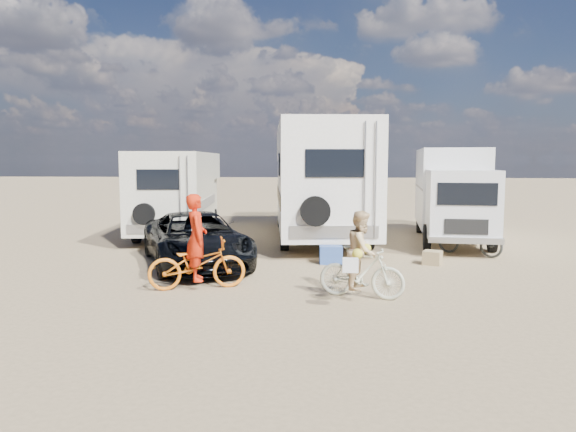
# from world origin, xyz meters

# --- Properties ---
(ground) EXTENTS (140.00, 140.00, 0.00)m
(ground) POSITION_xyz_m (0.00, 0.00, 0.00)
(ground) COLOR #9D845E
(ground) RESTS_ON ground
(rv_main) EXTENTS (3.90, 9.54, 3.83)m
(rv_main) POSITION_xyz_m (-0.41, 6.97, 1.91)
(rv_main) COLOR white
(rv_main) RESTS_ON ground
(rv_left) EXTENTS (3.06, 7.15, 2.91)m
(rv_left) POSITION_xyz_m (-5.39, 7.09, 1.46)
(rv_left) COLOR beige
(rv_left) RESTS_ON ground
(box_truck) EXTENTS (2.64, 6.74, 3.03)m
(box_truck) POSITION_xyz_m (3.99, 6.31, 1.52)
(box_truck) COLOR silver
(box_truck) RESTS_ON ground
(dark_suv) EXTENTS (4.04, 5.30, 1.34)m
(dark_suv) POSITION_xyz_m (-3.30, 1.51, 0.67)
(dark_suv) COLOR black
(dark_suv) RESTS_ON ground
(bike_man) EXTENTS (2.11, 1.29, 1.05)m
(bike_man) POSITION_xyz_m (-2.63, -0.94, 0.52)
(bike_man) COLOR orange
(bike_man) RESTS_ON ground
(bike_woman) EXTENTS (1.75, 0.92, 1.01)m
(bike_woman) POSITION_xyz_m (0.73, -1.38, 0.51)
(bike_woman) COLOR beige
(bike_woman) RESTS_ON ground
(rider_man) EXTENTS (0.61, 0.76, 1.79)m
(rider_man) POSITION_xyz_m (-2.63, -0.94, 0.90)
(rider_man) COLOR red
(rider_man) RESTS_ON ground
(rider_woman) EXTENTS (0.76, 0.87, 1.52)m
(rider_woman) POSITION_xyz_m (0.73, -1.38, 0.76)
(rider_woman) COLOR tan
(rider_woman) RESTS_ON ground
(bike_parked) EXTENTS (1.90, 1.68, 0.99)m
(bike_parked) POSITION_xyz_m (3.94, 3.66, 0.50)
(bike_parked) COLOR #272926
(bike_parked) RESTS_ON ground
(cooler) EXTENTS (0.61, 0.46, 0.46)m
(cooler) POSITION_xyz_m (0.09, 2.07, 0.23)
(cooler) COLOR #2F4F98
(cooler) RESTS_ON ground
(crate) EXTENTS (0.57, 0.57, 0.35)m
(crate) POSITION_xyz_m (2.68, 2.19, 0.18)
(crate) COLOR #988055
(crate) RESTS_ON ground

